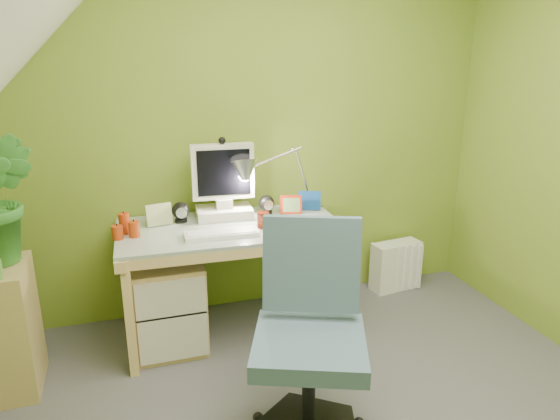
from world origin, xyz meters
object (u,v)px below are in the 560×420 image
object	(u,v)px
monitor	(223,178)
task_chair	(310,342)
side_ledge	(8,329)
desk_lamp	(293,164)
radiator	(396,266)
desk	(232,280)

from	to	relation	value
monitor	task_chair	xyz separation A→B (m)	(0.13, -1.19, -0.45)
monitor	task_chair	size ratio (longest dim) A/B	0.50
side_ledge	task_chair	bearing A→B (deg)	-31.05
monitor	task_chair	distance (m)	1.28
desk_lamp	side_ledge	distance (m)	1.83
desk_lamp	radiator	world-z (taller)	desk_lamp
desk	monitor	xyz separation A→B (m)	(0.00, 0.18, 0.60)
monitor	desk_lamp	world-z (taller)	desk_lamp
monitor	desk_lamp	xyz separation A→B (m)	(0.45, 0.00, 0.06)
desk_lamp	monitor	bearing A→B (deg)	173.61
desk_lamp	radiator	xyz separation A→B (m)	(0.82, 0.05, -0.83)
radiator	monitor	bearing A→B (deg)	174.82
monitor	desk_lamp	size ratio (longest dim) A/B	0.81
task_chair	monitor	bearing A→B (deg)	117.60
radiator	side_ledge	bearing A→B (deg)	-177.42
desk	side_ledge	distance (m)	1.23
desk	task_chair	bearing A→B (deg)	-81.02
monitor	side_ledge	xyz separation A→B (m)	(-1.21, -0.39, -0.61)
desk_lamp	radiator	bearing A→B (deg)	-2.91
desk	radiator	xyz separation A→B (m)	(1.27, 0.23, -0.17)
desk	desk_lamp	distance (m)	0.82
side_ledge	radiator	size ratio (longest dim) A/B	1.91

